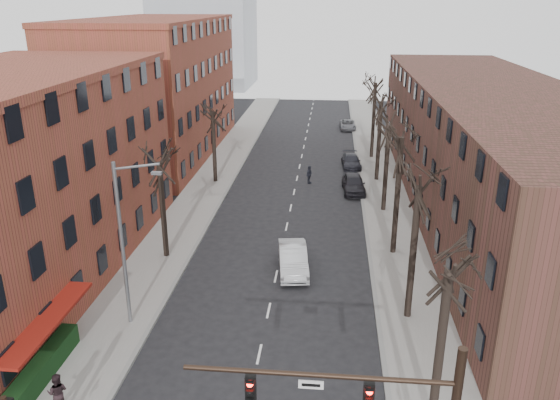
# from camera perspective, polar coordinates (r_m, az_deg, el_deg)

# --- Properties ---
(sidewalk_left) EXTENTS (4.00, 90.00, 0.15)m
(sidewalk_left) POSITION_cam_1_polar(r_m,az_deg,el_deg) (53.00, -6.95, 2.27)
(sidewalk_left) COLOR gray
(sidewalk_left) RESTS_ON ground
(sidewalk_right) EXTENTS (4.00, 90.00, 0.15)m
(sidewalk_right) POSITION_cam_1_polar(r_m,az_deg,el_deg) (52.04, 10.55, 1.73)
(sidewalk_right) COLOR gray
(sidewalk_right) RESTS_ON ground
(building_left_near) EXTENTS (12.00, 26.00, 12.00)m
(building_left_near) POSITION_cam_1_polar(r_m,az_deg,el_deg) (36.41, -26.56, 1.61)
(building_left_near) COLOR brown
(building_left_near) RESTS_ON ground
(building_left_far) EXTENTS (12.00, 28.00, 14.00)m
(building_left_far) POSITION_cam_1_polar(r_m,az_deg,el_deg) (61.97, -12.84, 11.13)
(building_left_far) COLOR brown
(building_left_far) RESTS_ON ground
(building_right) EXTENTS (12.00, 50.00, 10.00)m
(building_right) POSITION_cam_1_polar(r_m,az_deg,el_deg) (47.40, 21.11, 5.08)
(building_right) COLOR #512C25
(building_right) RESTS_ON ground
(awning_left) EXTENTS (1.20, 7.00, 0.15)m
(awning_left) POSITION_cam_1_polar(r_m,az_deg,el_deg) (28.84, -22.39, -15.96)
(awning_left) COLOR maroon
(awning_left) RESTS_ON ground
(hedge) EXTENTS (0.80, 6.00, 1.00)m
(hedge) POSITION_cam_1_polar(r_m,az_deg,el_deg) (27.82, -23.72, -15.98)
(hedge) COLOR #123414
(hedge) RESTS_ON sidewalk_left
(tree_right_b) EXTENTS (5.20, 5.20, 10.80)m
(tree_right_b) POSITION_cam_1_polar(r_m,az_deg,el_deg) (31.19, 13.13, -11.88)
(tree_right_b) COLOR black
(tree_right_b) RESTS_ON ground
(tree_right_c) EXTENTS (5.20, 5.20, 11.60)m
(tree_right_c) POSITION_cam_1_polar(r_m,az_deg,el_deg) (38.15, 11.69, -5.51)
(tree_right_c) COLOR black
(tree_right_c) RESTS_ON ground
(tree_right_d) EXTENTS (5.20, 5.20, 10.00)m
(tree_right_d) POSITION_cam_1_polar(r_m,az_deg,el_deg) (45.46, 10.72, -1.14)
(tree_right_d) COLOR black
(tree_right_d) RESTS_ON ground
(tree_right_e) EXTENTS (5.20, 5.20, 10.80)m
(tree_right_e) POSITION_cam_1_polar(r_m,az_deg,el_deg) (52.97, 10.03, 2.01)
(tree_right_e) COLOR black
(tree_right_e) RESTS_ON ground
(tree_right_f) EXTENTS (5.20, 5.20, 11.60)m
(tree_right_f) POSITION_cam_1_polar(r_m,az_deg,el_deg) (60.61, 9.51, 4.37)
(tree_right_f) COLOR black
(tree_right_f) RESTS_ON ground
(tree_left_a) EXTENTS (5.20, 5.20, 9.50)m
(tree_left_a) POSITION_cam_1_polar(r_m,az_deg,el_deg) (37.66, -11.75, -5.87)
(tree_left_a) COLOR black
(tree_left_a) RESTS_ON ground
(tree_left_b) EXTENTS (5.20, 5.20, 9.50)m
(tree_left_b) POSITION_cam_1_polar(r_m,az_deg,el_deg) (52.01, -6.74, 1.84)
(tree_left_b) COLOR black
(tree_left_b) RESTS_ON ground
(streetlight) EXTENTS (2.45, 0.22, 9.03)m
(streetlight) POSITION_cam_1_polar(r_m,az_deg,el_deg) (28.58, -15.92, -3.86)
(streetlight) COLOR slate
(streetlight) RESTS_ON ground
(silver_sedan) EXTENTS (2.37, 5.17, 1.64)m
(silver_sedan) POSITION_cam_1_polar(r_m,az_deg,el_deg) (34.81, 1.37, -6.17)
(silver_sedan) COLOR #B1B5B9
(silver_sedan) RESTS_ON ground
(parked_car_near) EXTENTS (2.20, 4.86, 1.62)m
(parked_car_near) POSITION_cam_1_polar(r_m,az_deg,el_deg) (49.24, 7.70, 1.72)
(parked_car_near) COLOR black
(parked_car_near) RESTS_ON ground
(parked_car_mid) EXTENTS (2.13, 4.60, 1.30)m
(parked_car_mid) POSITION_cam_1_polar(r_m,az_deg,el_deg) (56.60, 7.45, 4.03)
(parked_car_mid) COLOR black
(parked_car_mid) RESTS_ON ground
(parked_car_far) EXTENTS (2.19, 4.42, 1.21)m
(parked_car_far) POSITION_cam_1_polar(r_m,az_deg,el_deg) (73.70, 7.08, 7.80)
(parked_car_far) COLOR #5C5E64
(parked_car_far) RESTS_ON ground
(pedestrian_b) EXTENTS (0.96, 0.80, 1.76)m
(pedestrian_b) POSITION_cam_1_polar(r_m,az_deg,el_deg) (25.63, -22.22, -18.12)
(pedestrian_b) COLOR black
(pedestrian_b) RESTS_ON sidewalk_left
(pedestrian_crossing) EXTENTS (0.77, 1.08, 1.71)m
(pedestrian_crossing) POSITION_cam_1_polar(r_m,az_deg,el_deg) (51.21, 3.06, 2.66)
(pedestrian_crossing) COLOR black
(pedestrian_crossing) RESTS_ON ground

